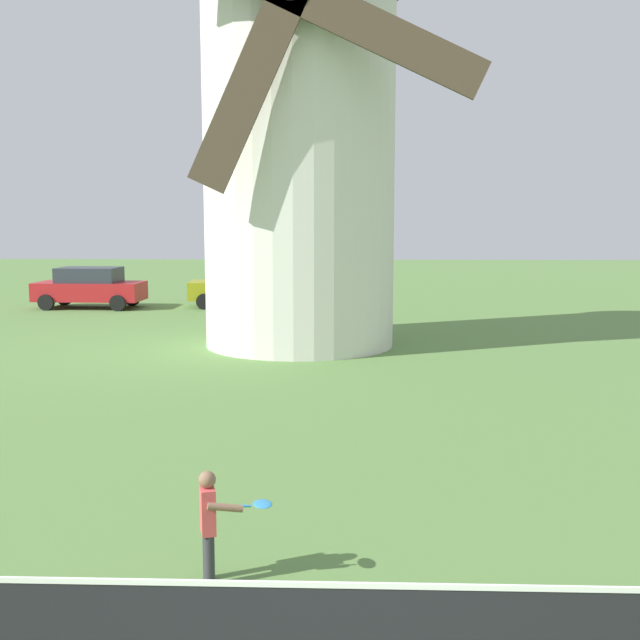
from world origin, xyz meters
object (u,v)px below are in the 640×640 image
Objects in this scene: tennis_net at (310,624)px; parked_car_mustard at (242,286)px; parked_car_red at (90,287)px; player_far at (211,519)px; windmill at (299,113)px.

tennis_net is 1.19× the size of parked_car_mustard.
parked_car_mustard is at bearing 6.22° from parked_car_red.
player_far is at bearing -68.81° from parked_car_red.
parked_car_red is at bearing 136.15° from windmill.
player_far is 22.81m from parked_car_mustard.
parked_car_red and parked_car_mustard have the same top height.
player_far is (-1.04, 1.95, -0.06)m from tennis_net.
parked_car_mustard is (-3.80, 24.59, 0.13)m from tennis_net.
player_far reaches higher than tennis_net.
windmill is 14.88m from player_far.
windmill is 10.71m from parked_car_mustard.
windmill is 13.01m from parked_car_red.
parked_car_mustard is at bearing 107.43° from windmill.
parked_car_red reaches higher than tennis_net.
parked_car_mustard is (5.77, 0.63, -0.00)m from parked_car_red.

